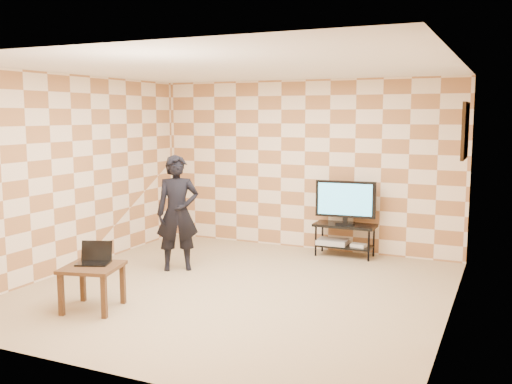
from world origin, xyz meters
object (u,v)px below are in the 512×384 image
at_px(person, 178,213).
at_px(tv_stand, 345,233).
at_px(side_table, 92,273).
at_px(tv, 345,200).

bearing_deg(person, tv_stand, 7.03).
xyz_separation_m(side_table, person, (-0.02, 1.81, 0.39)).
distance_m(tv, side_table, 4.00).
bearing_deg(person, side_table, -123.68).
xyz_separation_m(tv, side_table, (-1.90, -3.50, -0.46)).
bearing_deg(side_table, tv_stand, 61.50).
height_order(tv_stand, tv, tv).
height_order(tv, side_table, tv).
bearing_deg(tv, person, -138.70).
height_order(tv_stand, side_table, same).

